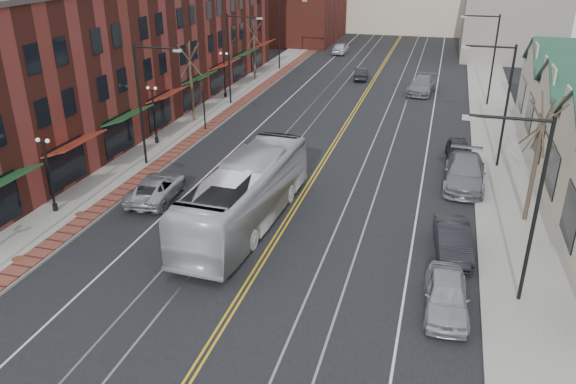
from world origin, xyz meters
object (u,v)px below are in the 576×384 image
Objects in this scene: transit_bus at (246,194)px; parked_car_b at (453,240)px; parked_suv at (156,188)px; parked_car_c at (465,173)px; parked_car_a at (446,295)px; parked_car_d at (458,150)px.

parked_car_b is at bearing -178.39° from transit_bus.
parked_car_c reaches higher than parked_suv.
parked_car_a is 0.98× the size of parked_car_b.
parked_suv is 18.82m from parked_car_c.
parked_car_d is (0.21, 13.41, -0.06)m from parked_car_b.
parked_car_b is 0.76× the size of parked_car_c.
parked_car_b is 8.85m from parked_car_c.
parked_car_a is (10.50, -5.12, -1.01)m from transit_bus.
transit_bus is 11.73m from parked_car_a.
transit_bus reaches higher than parked_car_a.
parked_car_d is at bearing 83.01° from parked_car_b.
parked_car_c reaches higher than parked_car_b.
transit_bus is 17.13m from parked_car_d.
parked_car_a is 4.88m from parked_car_b.
parked_suv is 20.63m from parked_car_d.
transit_bus is 14.22m from parked_car_c.
parked_suv is at bearing 167.55° from parked_car_b.
parked_suv is at bearing -156.91° from parked_car_c.
transit_bus is 2.87× the size of parked_car_a.
transit_bus is at bearing -141.37° from parked_car_c.
parked_car_a is (16.69, -6.75, 0.04)m from parked_suv.
parked_car_d is (0.41, 18.29, -0.07)m from parked_car_a.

